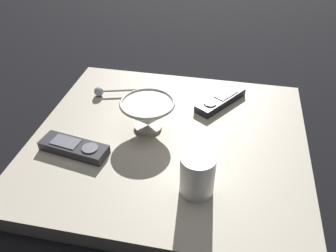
{
  "coord_description": "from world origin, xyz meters",
  "views": [
    {
      "loc": [
        0.66,
        0.13,
        0.58
      ],
      "look_at": [
        -0.02,
        -0.01,
        0.06
      ],
      "focal_mm": 37.55,
      "sensor_mm": 36.0,
      "label": 1
    }
  ],
  "objects_px": {
    "tv_remote_near": "(74,147)",
    "tv_remote_far": "(220,100)",
    "teaspoon": "(104,91)",
    "coffee_mug": "(197,175)",
    "cereal_bowl": "(148,114)"
  },
  "relations": [
    {
      "from": "coffee_mug",
      "to": "tv_remote_far",
      "type": "bearing_deg",
      "value": 176.32
    },
    {
      "from": "coffee_mug",
      "to": "teaspoon",
      "type": "bearing_deg",
      "value": -134.86
    },
    {
      "from": "tv_remote_near",
      "to": "teaspoon",
      "type": "bearing_deg",
      "value": -176.15
    },
    {
      "from": "teaspoon",
      "to": "cereal_bowl",
      "type": "bearing_deg",
      "value": 52.94
    },
    {
      "from": "tv_remote_far",
      "to": "tv_remote_near",
      "type": "bearing_deg",
      "value": -49.49
    },
    {
      "from": "tv_remote_near",
      "to": "tv_remote_far",
      "type": "relative_size",
      "value": 1.01
    },
    {
      "from": "teaspoon",
      "to": "tv_remote_near",
      "type": "distance_m",
      "value": 0.25
    },
    {
      "from": "coffee_mug",
      "to": "teaspoon",
      "type": "height_order",
      "value": "coffee_mug"
    },
    {
      "from": "teaspoon",
      "to": "tv_remote_far",
      "type": "bearing_deg",
      "value": 94.23
    },
    {
      "from": "cereal_bowl",
      "to": "tv_remote_near",
      "type": "distance_m",
      "value": 0.19
    },
    {
      "from": "tv_remote_far",
      "to": "cereal_bowl",
      "type": "bearing_deg",
      "value": -49.06
    },
    {
      "from": "teaspoon",
      "to": "tv_remote_near",
      "type": "relative_size",
      "value": 0.87
    },
    {
      "from": "tv_remote_near",
      "to": "tv_remote_far",
      "type": "xyz_separation_m",
      "value": [
        -0.27,
        0.32,
        -0.0
      ]
    },
    {
      "from": "teaspoon",
      "to": "tv_remote_far",
      "type": "distance_m",
      "value": 0.33
    },
    {
      "from": "cereal_bowl",
      "to": "teaspoon",
      "type": "height_order",
      "value": "cereal_bowl"
    }
  ]
}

